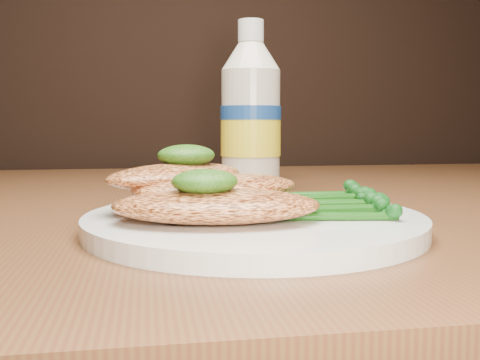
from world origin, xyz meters
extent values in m
cylinder|color=white|center=(-0.12, 0.86, 0.76)|extent=(0.26, 0.26, 0.01)
ellipsoid|color=#EC8A4B|center=(-0.15, 0.83, 0.78)|extent=(0.15, 0.09, 0.02)
ellipsoid|color=#EC8A4B|center=(-0.14, 0.87, 0.78)|extent=(0.15, 0.10, 0.02)
ellipsoid|color=#EC8A4B|center=(-0.17, 0.89, 0.79)|extent=(0.14, 0.13, 0.02)
ellipsoid|color=#0C3207|center=(-0.16, 0.83, 0.79)|extent=(0.05, 0.05, 0.02)
ellipsoid|color=#0C3207|center=(-0.16, 0.90, 0.81)|extent=(0.06, 0.05, 0.02)
camera|label=1|loc=(-0.20, 0.45, 0.83)|focal=41.61mm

